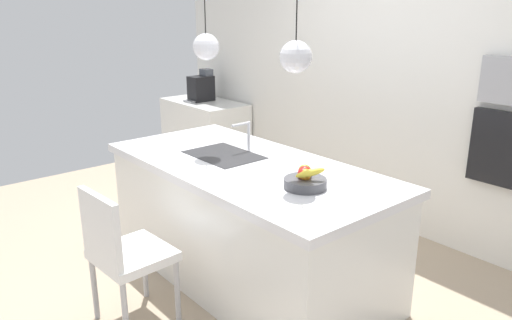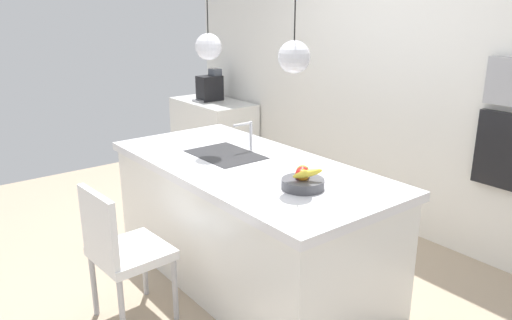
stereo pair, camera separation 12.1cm
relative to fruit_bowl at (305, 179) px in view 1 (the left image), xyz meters
The scene contains 12 objects.
floor 1.12m from the fruit_bowl, behind, with size 6.60×6.60×0.00m, color tan.
back_wall 1.82m from the fruit_bowl, 109.71° to the left, with size 6.00×0.10×2.60m, color silver.
kitchen_island 0.78m from the fruit_bowl, behind, with size 2.24×1.06×0.90m.
sink_basin 0.87m from the fruit_bowl, behind, with size 0.56×0.40×0.02m, color #2D2D30.
faucet 0.91m from the fruit_bowl, 164.40° to the left, with size 0.02×0.17×0.22m.
fruit_bowl is the anchor object (origin of this frame).
side_counter 3.32m from the fruit_bowl, 156.42° to the left, with size 1.10×0.60×0.84m, color white.
coffee_machine 3.33m from the fruit_bowl, 156.75° to the left, with size 0.20×0.35×0.38m.
oven 1.69m from the fruit_bowl, 72.55° to the left, with size 0.56×0.08×0.56m, color black.
chair_near 1.20m from the fruit_bowl, 124.75° to the right, with size 0.48×0.46×0.92m.
pendant_light_left 1.29m from the fruit_bowl, behind, with size 0.19×0.19×0.79m.
pendant_light_right 0.74m from the fruit_bowl, 167.58° to the left, with size 0.19×0.19×0.79m.
Camera 1 is at (2.60, -2.11, 1.97)m, focal length 35.03 mm.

